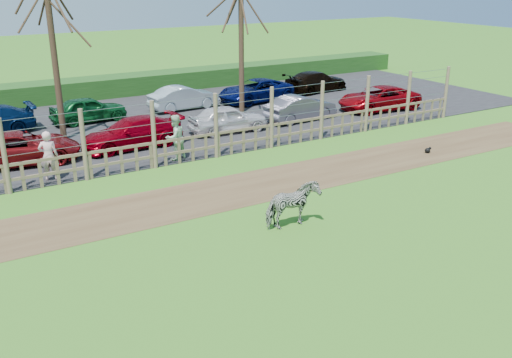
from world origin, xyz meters
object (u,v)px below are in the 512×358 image
car_2 (19,148)px  car_11 (184,98)px  zebra (292,205)px  crow (428,150)px  car_4 (228,119)px  car_6 (379,98)px  car_13 (316,81)px  visitor_b (175,137)px  car_3 (132,133)px  visitor_a (49,156)px  car_5 (300,108)px  car_12 (256,91)px  tree_right (241,5)px  car_10 (88,109)px  tree_mid (50,22)px

car_2 → car_11: 10.28m
zebra → crow: bearing=-71.9°
car_4 → car_6: size_ratio=0.82×
car_13 → car_6: bearing=172.3°
visitor_b → car_3: (-0.88, 2.37, -0.26)m
visitor_a → car_11: size_ratio=0.47×
car_3 → car_13: size_ratio=1.00×
car_11 → visitor_a: bearing=127.1°
car_5 → car_12: size_ratio=0.84×
tree_right → car_3: size_ratio=1.78×
crow → tree_right: bearing=106.6°
tree_right → crow: size_ratio=25.25×
visitor_b → car_10: 7.59m
car_4 → car_11: (0.16, 5.16, 0.00)m
tree_right → car_12: bearing=43.5°
zebra → car_5: zebra is taller
car_4 → car_12: 6.48m
visitor_a → car_4: 8.51m
tree_right → car_12: tree_right is taller
tree_mid → car_5: (10.55, -2.45, -4.23)m
car_2 → car_5: size_ratio=1.19×
tree_mid → car_11: (6.73, 2.60, -4.23)m
car_12 → visitor_b: bearing=-54.4°
car_10 → car_11: 4.97m
car_4 → car_6: same height
car_5 → car_10: (-8.79, 4.88, 0.00)m
car_4 → car_13: same height
car_10 → car_13: 13.63m
car_5 → car_3: bearing=86.3°
car_6 → car_12: 6.66m
car_12 → tree_right: bearing=-53.8°
car_3 → car_6: same height
car_5 → car_10: 10.05m
zebra → tree_mid: bearing=14.2°
zebra → car_10: (-1.64, 14.73, -0.01)m
crow → car_3: car_3 is taller
zebra → visitor_a: (-4.99, 7.32, 0.25)m
visitor_a → car_11: bearing=-119.9°
crow → car_12: car_12 is taller
car_6 → car_13: 5.56m
visitor_b → car_10: visitor_b is taller
tree_right → car_4: bearing=-128.5°
tree_mid → car_4: size_ratio=1.94×
car_3 → car_12: 10.07m
crow → car_10: bearing=130.9°
crow → car_2: car_2 is taller
zebra → car_11: zebra is taller
car_11 → car_5: bearing=-148.2°
car_4 → car_2: bearing=93.2°
visitor_a → crow: bearing=-180.0°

